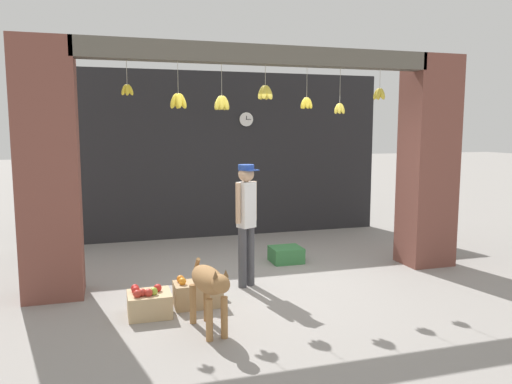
{
  "coord_description": "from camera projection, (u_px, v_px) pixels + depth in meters",
  "views": [
    {
      "loc": [
        -1.97,
        -6.12,
        2.06
      ],
      "look_at": [
        0.0,
        0.46,
        1.18
      ],
      "focal_mm": 35.0,
      "sensor_mm": 36.0,
      "label": 1
    }
  ],
  "objects": [
    {
      "name": "shop_pillar_right",
      "position": [
        428.0,
        162.0,
        7.48
      ],
      "size": [
        0.7,
        0.6,
        3.11
      ],
      "primitive_type": "cube",
      "color": "brown",
      "rests_on": "ground_plane"
    },
    {
      "name": "shop_back_wall",
      "position": [
        215.0,
        155.0,
        9.44
      ],
      "size": [
        6.59,
        0.12,
        3.11
      ],
      "primitive_type": "cube",
      "color": "#232326",
      "rests_on": "ground_plane"
    },
    {
      "name": "shop_pillar_left",
      "position": [
        49.0,
        171.0,
        5.97
      ],
      "size": [
        0.7,
        0.6,
        3.11
      ],
      "primitive_type": "cube",
      "color": "brown",
      "rests_on": "ground_plane"
    },
    {
      "name": "water_bottle",
      "position": [
        221.0,
        288.0,
        6.1
      ],
      "size": [
        0.07,
        0.07,
        0.26
      ],
      "color": "#38934C",
      "rests_on": "ground_plane"
    },
    {
      "name": "shopkeeper",
      "position": [
        246.0,
        216.0,
        6.44
      ],
      "size": [
        0.31,
        0.3,
        1.6
      ],
      "rotation": [
        0.0,
        0.0,
        3.6
      ],
      "color": "#424247",
      "rests_on": "ground_plane"
    },
    {
      "name": "storefront_awning",
      "position": [
        264.0,
        59.0,
        6.38
      ],
      "size": [
        4.69,
        0.29,
        0.87
      ],
      "color": "#5B564C"
    },
    {
      "name": "wall_clock",
      "position": [
        246.0,
        119.0,
        9.45
      ],
      "size": [
        0.28,
        0.03,
        0.28
      ],
      "color": "black"
    },
    {
      "name": "dog",
      "position": [
        209.0,
        284.0,
        5.03
      ],
      "size": [
        0.36,
        0.95,
        0.73
      ],
      "rotation": [
        0.0,
        0.0,
        -1.41
      ],
      "color": "#9E7042",
      "rests_on": "ground_plane"
    },
    {
      "name": "ground_plane",
      "position": [
        266.0,
        284.0,
        6.64
      ],
      "size": [
        60.0,
        60.0,
        0.0
      ],
      "primitive_type": "plane",
      "color": "gray"
    },
    {
      "name": "fruit_crate_oranges",
      "position": [
        198.0,
        293.0,
        5.81
      ],
      "size": [
        0.55,
        0.33,
        0.37
      ],
      "color": "tan",
      "rests_on": "ground_plane"
    },
    {
      "name": "produce_box_green",
      "position": [
        286.0,
        255.0,
        7.73
      ],
      "size": [
        0.47,
        0.43,
        0.24
      ],
      "primitive_type": "cube",
      "color": "#387A42",
      "rests_on": "ground_plane"
    },
    {
      "name": "fruit_crate_apples",
      "position": [
        149.0,
        303.0,
        5.51
      ],
      "size": [
        0.47,
        0.42,
        0.34
      ],
      "color": "tan",
      "rests_on": "ground_plane"
    }
  ]
}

